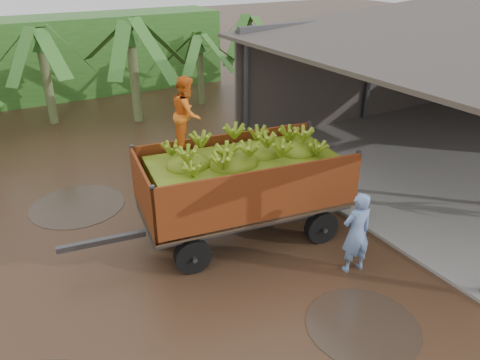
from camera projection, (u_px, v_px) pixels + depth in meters
The scene contains 4 objects.
ground at pixel (170, 279), 9.92m from camera, with size 100.00×100.00×0.00m, color black.
packing_shed at pixel (474, 77), 15.53m from camera, with size 12.78×10.80×4.76m.
banana_trailer at pixel (242, 180), 10.90m from camera, with size 6.76×3.00×3.89m.
man_blue at pixel (356, 233), 9.83m from camera, with size 0.68×0.45×1.87m, color #7192CE.
Camera 1 is at (-2.74, -7.65, 6.25)m, focal length 35.00 mm.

